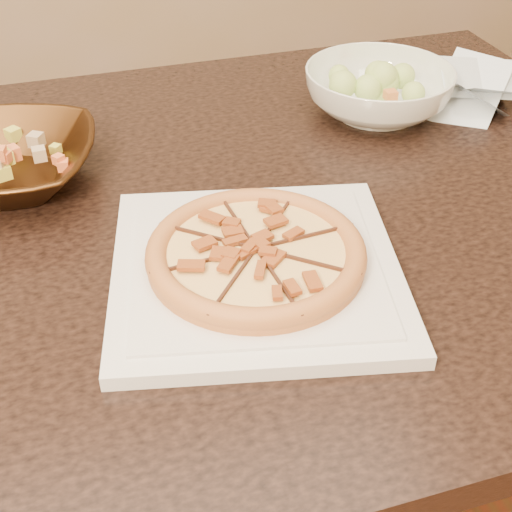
{
  "coord_description": "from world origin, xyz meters",
  "views": [
    {
      "loc": [
        0.07,
        -0.67,
        1.27
      ],
      "look_at": [
        0.24,
        -0.05,
        0.78
      ],
      "focal_mm": 50.0,
      "sensor_mm": 36.0,
      "label": 1
    }
  ],
  "objects_px": {
    "bronze_bowl": "(2,163)",
    "salad_bowl": "(378,92)",
    "dining_table": "(157,270)",
    "pizza": "(256,253)",
    "plate": "(256,269)"
  },
  "relations": [
    {
      "from": "dining_table",
      "to": "pizza",
      "type": "height_order",
      "value": "pizza"
    },
    {
      "from": "plate",
      "to": "bronze_bowl",
      "type": "distance_m",
      "value": 0.41
    },
    {
      "from": "plate",
      "to": "bronze_bowl",
      "type": "relative_size",
      "value": 1.51
    },
    {
      "from": "salad_bowl",
      "to": "plate",
      "type": "bearing_deg",
      "value": -130.32
    },
    {
      "from": "dining_table",
      "to": "salad_bowl",
      "type": "height_order",
      "value": "salad_bowl"
    },
    {
      "from": "dining_table",
      "to": "bronze_bowl",
      "type": "height_order",
      "value": "bronze_bowl"
    },
    {
      "from": "dining_table",
      "to": "pizza",
      "type": "bearing_deg",
      "value": -58.79
    },
    {
      "from": "dining_table",
      "to": "pizza",
      "type": "xyz_separation_m",
      "value": [
        0.1,
        -0.16,
        0.13
      ]
    },
    {
      "from": "dining_table",
      "to": "pizza",
      "type": "relative_size",
      "value": 6.11
    },
    {
      "from": "plate",
      "to": "dining_table",
      "type": "bearing_deg",
      "value": 121.22
    },
    {
      "from": "plate",
      "to": "pizza",
      "type": "relative_size",
      "value": 1.53
    },
    {
      "from": "bronze_bowl",
      "to": "salad_bowl",
      "type": "relative_size",
      "value": 1.07
    },
    {
      "from": "dining_table",
      "to": "bronze_bowl",
      "type": "distance_m",
      "value": 0.26
    },
    {
      "from": "bronze_bowl",
      "to": "salad_bowl",
      "type": "height_order",
      "value": "salad_bowl"
    },
    {
      "from": "plate",
      "to": "pizza",
      "type": "height_order",
      "value": "pizza"
    }
  ]
}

